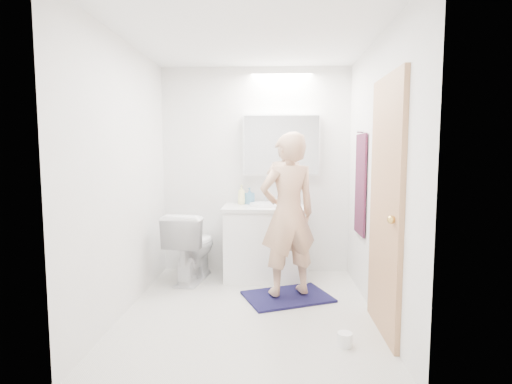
# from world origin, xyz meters

# --- Properties ---
(floor) EXTENTS (2.50, 2.50, 0.00)m
(floor) POSITION_xyz_m (0.00, 0.00, 0.00)
(floor) COLOR silver
(floor) RESTS_ON ground
(ceiling) EXTENTS (2.50, 2.50, 0.00)m
(ceiling) POSITION_xyz_m (0.00, 0.00, 2.40)
(ceiling) COLOR white
(ceiling) RESTS_ON floor
(wall_back) EXTENTS (2.50, 0.00, 2.50)m
(wall_back) POSITION_xyz_m (0.00, 1.25, 1.20)
(wall_back) COLOR white
(wall_back) RESTS_ON floor
(wall_front) EXTENTS (2.50, 0.00, 2.50)m
(wall_front) POSITION_xyz_m (0.00, -1.25, 1.20)
(wall_front) COLOR white
(wall_front) RESTS_ON floor
(wall_left) EXTENTS (0.00, 2.50, 2.50)m
(wall_left) POSITION_xyz_m (-1.10, 0.00, 1.20)
(wall_left) COLOR white
(wall_left) RESTS_ON floor
(wall_right) EXTENTS (0.00, 2.50, 2.50)m
(wall_right) POSITION_xyz_m (1.10, 0.00, 1.20)
(wall_right) COLOR white
(wall_right) RESTS_ON floor
(vanity_cabinet) EXTENTS (0.90, 0.55, 0.78)m
(vanity_cabinet) POSITION_xyz_m (0.13, 0.96, 0.39)
(vanity_cabinet) COLOR white
(vanity_cabinet) RESTS_ON floor
(countertop) EXTENTS (0.95, 0.58, 0.04)m
(countertop) POSITION_xyz_m (0.13, 0.96, 0.80)
(countertop) COLOR silver
(countertop) RESTS_ON vanity_cabinet
(sink_basin) EXTENTS (0.36, 0.36, 0.03)m
(sink_basin) POSITION_xyz_m (0.13, 0.99, 0.84)
(sink_basin) COLOR white
(sink_basin) RESTS_ON countertop
(faucet) EXTENTS (0.02, 0.02, 0.16)m
(faucet) POSITION_xyz_m (0.13, 1.19, 0.90)
(faucet) COLOR #BABABE
(faucet) RESTS_ON countertop
(medicine_cabinet) EXTENTS (0.88, 0.14, 0.70)m
(medicine_cabinet) POSITION_xyz_m (0.30, 1.18, 1.50)
(medicine_cabinet) COLOR white
(medicine_cabinet) RESTS_ON wall_back
(mirror_panel) EXTENTS (0.84, 0.01, 0.66)m
(mirror_panel) POSITION_xyz_m (0.30, 1.10, 1.50)
(mirror_panel) COLOR silver
(mirror_panel) RESTS_ON medicine_cabinet
(toilet) EXTENTS (0.54, 0.81, 0.77)m
(toilet) POSITION_xyz_m (-0.69, 0.85, 0.39)
(toilet) COLOR white
(toilet) RESTS_ON floor
(bath_rug) EXTENTS (0.95, 0.81, 0.02)m
(bath_rug) POSITION_xyz_m (0.35, 0.34, 0.01)
(bath_rug) COLOR #15133C
(bath_rug) RESTS_ON floor
(person) EXTENTS (0.67, 0.56, 1.56)m
(person) POSITION_xyz_m (0.35, 0.34, 0.83)
(person) COLOR tan
(person) RESTS_ON bath_rug
(door) EXTENTS (0.04, 0.80, 2.00)m
(door) POSITION_xyz_m (1.08, -0.35, 1.00)
(door) COLOR tan
(door) RESTS_ON wall_right
(door_knob) EXTENTS (0.06, 0.06, 0.06)m
(door_knob) POSITION_xyz_m (1.04, -0.65, 0.95)
(door_knob) COLOR gold
(door_knob) RESTS_ON door
(towel) EXTENTS (0.02, 0.42, 1.00)m
(towel) POSITION_xyz_m (1.08, 0.55, 1.10)
(towel) COLOR #0F1D30
(towel) RESTS_ON wall_right
(towel_hook) EXTENTS (0.07, 0.02, 0.02)m
(towel_hook) POSITION_xyz_m (1.07, 0.55, 1.62)
(towel_hook) COLOR silver
(towel_hook) RESTS_ON wall_right
(soap_bottle_a) EXTENTS (0.11, 0.11, 0.22)m
(soap_bottle_a) POSITION_xyz_m (-0.16, 1.11, 0.93)
(soap_bottle_a) COLOR #EBE898
(soap_bottle_a) RESTS_ON countertop
(soap_bottle_b) EXTENTS (0.12, 0.12, 0.19)m
(soap_bottle_b) POSITION_xyz_m (-0.07, 1.15, 0.92)
(soap_bottle_b) COLOR teal
(soap_bottle_b) RESTS_ON countertop
(toothbrush_cup) EXTENTS (0.13, 0.13, 0.10)m
(toothbrush_cup) POSITION_xyz_m (0.31, 1.12, 0.87)
(toothbrush_cup) COLOR #4672D2
(toothbrush_cup) RESTS_ON countertop
(toilet_paper_roll) EXTENTS (0.11, 0.11, 0.10)m
(toilet_paper_roll) POSITION_xyz_m (0.74, -0.61, 0.05)
(toilet_paper_roll) COLOR white
(toilet_paper_roll) RESTS_ON floor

